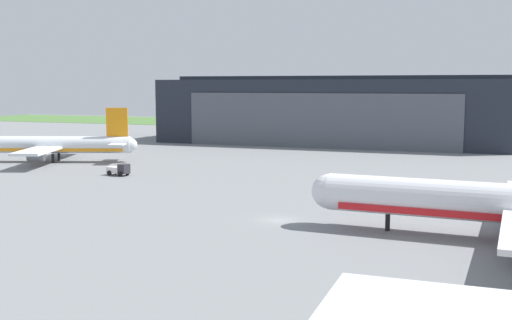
# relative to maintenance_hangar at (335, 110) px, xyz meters

# --- Properties ---
(ground_plane) EXTENTS (440.00, 440.00, 0.00)m
(ground_plane) POSITION_rel_maintenance_hangar_xyz_m (17.26, -109.24, -9.34)
(ground_plane) COLOR slate
(grass_field_strip) EXTENTS (440.00, 56.00, 0.08)m
(grass_field_strip) POSITION_rel_maintenance_hangar_xyz_m (17.26, 77.61, -9.30)
(grass_field_strip) COLOR #4C7337
(grass_field_strip) RESTS_ON ground_plane
(maintenance_hangar) EXTENTS (97.89, 41.77, 19.60)m
(maintenance_hangar) POSITION_rel_maintenance_hangar_xyz_m (0.00, 0.00, 0.00)
(maintenance_hangar) COLOR #232833
(maintenance_hangar) RESTS_ON ground_plane
(airliner_far_right) EXTENTS (37.63, 33.21, 11.98)m
(airliner_far_right) POSITION_rel_maintenance_hangar_xyz_m (-48.61, -69.64, -5.65)
(airliner_far_right) COLOR silver
(airliner_far_right) RESTS_ON ground_plane
(pushback_tractor) EXTENTS (4.79, 2.82, 2.25)m
(pushback_tractor) POSITION_rel_maintenance_hangar_xyz_m (-22.73, -82.52, -8.21)
(pushback_tractor) COLOR #2D2D33
(pushback_tractor) RESTS_ON ground_plane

